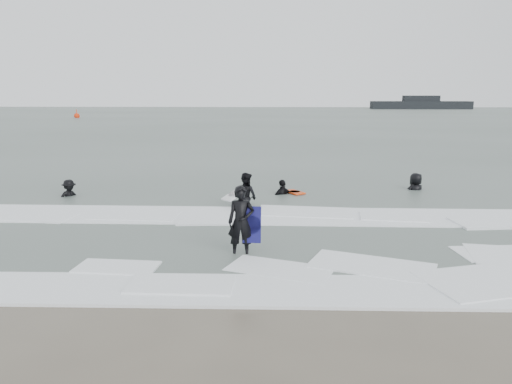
{
  "coord_description": "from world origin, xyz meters",
  "views": [
    {
      "loc": [
        0.69,
        -10.72,
        4.18
      ],
      "look_at": [
        0.0,
        5.0,
        1.1
      ],
      "focal_mm": 35.0,
      "sensor_mm": 36.0,
      "label": 1
    }
  ],
  "objects_px": {
    "surfer_wading": "(246,207)",
    "surfer_right_near": "(283,195)",
    "surfer_breaker": "(70,198)",
    "surfer_centre": "(241,256)",
    "surfer_right_far": "(415,191)",
    "buoy": "(77,116)",
    "vessel_horizon": "(421,104)"
  },
  "relations": [
    {
      "from": "surfer_centre",
      "to": "surfer_breaker",
      "type": "distance_m",
      "value": 10.54
    },
    {
      "from": "surfer_wading",
      "to": "buoy",
      "type": "distance_m",
      "value": 79.46
    },
    {
      "from": "surfer_right_far",
      "to": "vessel_horizon",
      "type": "bearing_deg",
      "value": -133.14
    },
    {
      "from": "surfer_centre",
      "to": "surfer_right_far",
      "type": "height_order",
      "value": "surfer_right_far"
    },
    {
      "from": "surfer_breaker",
      "to": "surfer_right_far",
      "type": "height_order",
      "value": "surfer_right_far"
    },
    {
      "from": "buoy",
      "to": "surfer_breaker",
      "type": "bearing_deg",
      "value": -68.26
    },
    {
      "from": "surfer_breaker",
      "to": "buoy",
      "type": "xyz_separation_m",
      "value": [
        -27.84,
        69.8,
        0.42
      ]
    },
    {
      "from": "surfer_right_far",
      "to": "buoy",
      "type": "distance_m",
      "value": 79.9
    },
    {
      "from": "buoy",
      "to": "surfer_centre",
      "type": "bearing_deg",
      "value": -65.27
    },
    {
      "from": "surfer_wading",
      "to": "surfer_right_near",
      "type": "bearing_deg",
      "value": -78.28
    },
    {
      "from": "surfer_wading",
      "to": "vessel_horizon",
      "type": "height_order",
      "value": "vessel_horizon"
    },
    {
      "from": "buoy",
      "to": "vessel_horizon",
      "type": "height_order",
      "value": "vessel_horizon"
    },
    {
      "from": "surfer_centre",
      "to": "vessel_horizon",
      "type": "height_order",
      "value": "vessel_horizon"
    },
    {
      "from": "surfer_right_near",
      "to": "vessel_horizon",
      "type": "height_order",
      "value": "vessel_horizon"
    },
    {
      "from": "vessel_horizon",
      "to": "surfer_wading",
      "type": "bearing_deg",
      "value": -108.03
    },
    {
      "from": "surfer_centre",
      "to": "buoy",
      "type": "height_order",
      "value": "buoy"
    },
    {
      "from": "surfer_wading",
      "to": "surfer_right_near",
      "type": "height_order",
      "value": "surfer_wading"
    },
    {
      "from": "buoy",
      "to": "surfer_right_far",
      "type": "bearing_deg",
      "value": -57.84
    },
    {
      "from": "surfer_centre",
      "to": "surfer_right_near",
      "type": "distance_m",
      "value": 8.23
    },
    {
      "from": "surfer_wading",
      "to": "surfer_right_far",
      "type": "bearing_deg",
      "value": -110.88
    },
    {
      "from": "surfer_breaker",
      "to": "vessel_horizon",
      "type": "height_order",
      "value": "vessel_horizon"
    },
    {
      "from": "surfer_breaker",
      "to": "surfer_wading",
      "type": "bearing_deg",
      "value": -57.27
    },
    {
      "from": "surfer_breaker",
      "to": "surfer_centre",
      "type": "bearing_deg",
      "value": -89.98
    },
    {
      "from": "surfer_wading",
      "to": "surfer_breaker",
      "type": "height_order",
      "value": "surfer_wading"
    },
    {
      "from": "surfer_right_near",
      "to": "vessel_horizon",
      "type": "relative_size",
      "value": 0.06
    },
    {
      "from": "surfer_breaker",
      "to": "buoy",
      "type": "relative_size",
      "value": 0.97
    },
    {
      "from": "surfer_right_far",
      "to": "buoy",
      "type": "xyz_separation_m",
      "value": [
        -42.53,
        67.64,
        0.42
      ]
    },
    {
      "from": "surfer_centre",
      "to": "surfer_wading",
      "type": "bearing_deg",
      "value": 89.58
    },
    {
      "from": "buoy",
      "to": "vessel_horizon",
      "type": "distance_m",
      "value": 98.45
    },
    {
      "from": "surfer_wading",
      "to": "surfer_centre",
      "type": "bearing_deg",
      "value": 135.4
    },
    {
      "from": "surfer_wading",
      "to": "surfer_right_far",
      "type": "height_order",
      "value": "surfer_right_far"
    },
    {
      "from": "surfer_right_near",
      "to": "surfer_right_far",
      "type": "height_order",
      "value": "surfer_right_far"
    }
  ]
}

